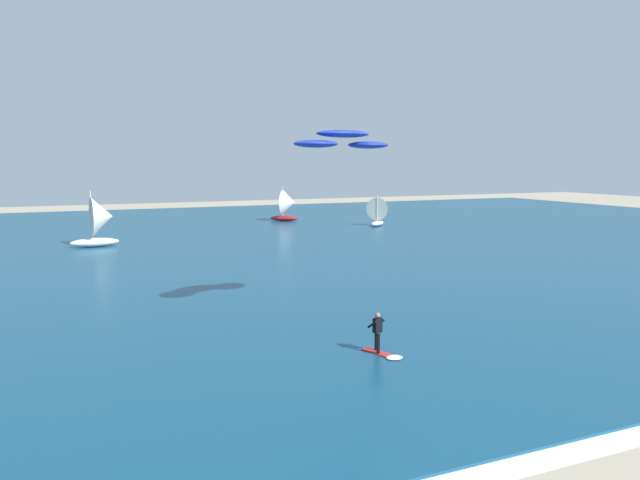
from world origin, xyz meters
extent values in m
cube|color=navy|center=(0.00, 50.33, 0.05)|extent=(160.00, 90.00, 0.10)
cube|color=red|center=(2.37, 14.37, 0.12)|extent=(0.82, 1.47, 0.05)
cylinder|color=black|center=(2.31, 14.16, 0.55)|extent=(0.14, 0.14, 0.80)
cylinder|color=black|center=(2.43, 14.57, 0.55)|extent=(0.14, 0.14, 0.80)
cube|color=black|center=(2.37, 14.37, 1.25)|extent=(0.41, 0.31, 0.60)
sphere|color=#9E7051|center=(2.37, 14.37, 1.66)|extent=(0.22, 0.22, 0.22)
cylinder|color=black|center=(2.14, 14.38, 1.30)|extent=(0.23, 0.51, 0.39)
cylinder|color=black|center=(2.56, 14.50, 1.30)|extent=(0.23, 0.51, 0.39)
ellipsoid|color=white|center=(2.64, 13.45, 0.14)|extent=(0.84, 0.77, 0.08)
ellipsoid|color=#1E33B2|center=(3.61, 20.19, 9.14)|extent=(3.45, 2.64, 0.36)
ellipsoid|color=#1E33B2|center=(1.96, 19.68, 8.63)|extent=(2.67, 2.40, 0.36)
ellipsoid|color=#1E33B2|center=(5.26, 20.69, 8.63)|extent=(2.67, 2.40, 0.36)
ellipsoid|color=silver|center=(26.19, 57.02, 0.40)|extent=(3.14, 2.97, 0.60)
cylinder|color=silver|center=(26.08, 56.92, 2.31)|extent=(0.10, 0.10, 3.22)
cone|color=silver|center=(26.60, 57.39, 2.15)|extent=(2.85, 2.96, 2.71)
ellipsoid|color=white|center=(-5.97, 51.80, 0.50)|extent=(4.33, 1.69, 0.80)
cylinder|color=silver|center=(-6.17, 51.79, 3.03)|extent=(0.13, 0.13, 4.26)
cone|color=silver|center=(-5.24, 51.84, 2.82)|extent=(2.05, 3.67, 3.58)
ellipsoid|color=maroon|center=(18.17, 67.31, 0.45)|extent=(3.74, 3.33, 0.70)
cylinder|color=silver|center=(18.03, 67.42, 2.67)|extent=(0.12, 0.12, 3.75)
cone|color=white|center=(18.68, 66.92, 2.49)|extent=(3.23, 3.49, 3.15)
camera|label=1|loc=(-9.47, -6.66, 7.85)|focal=34.31mm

